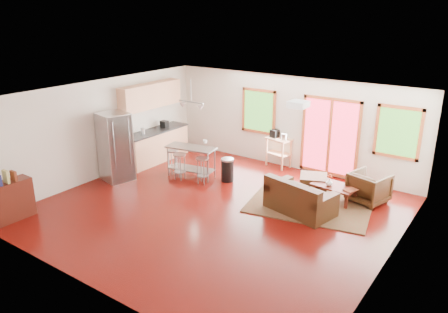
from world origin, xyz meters
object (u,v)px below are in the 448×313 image
Objects in this scene: armchair at (369,186)px; ottoman at (313,184)px; island at (191,156)px; coffee_table at (335,187)px; kitchen_cart at (278,142)px; rug at (310,204)px; refrigerator at (116,147)px; loveseat at (299,200)px.

ottoman is (-1.31, -0.19, -0.19)m from armchair.
ottoman is at bearing 16.51° from island.
kitchen_cart is at bearing 149.02° from coffee_table.
kitchen_cart reaches higher than ottoman.
rug is at bearing 3.79° from island.
rug is 2.70m from kitchen_cart.
coffee_table reaches higher than rug.
coffee_table is 1.02× the size of kitchen_cart.
refrigerator reaches higher than kitchen_cart.
kitchen_cart is (3.00, 3.33, -0.18)m from refrigerator.
rug is 1.44m from armchair.
rug is 4.20× the size of ottoman.
loveseat is 1.27m from ottoman.
rug is 1.94× the size of island.
coffee_table is at bearing 33.93° from refrigerator.
island reaches higher than loveseat.
loveseat is at bearing -5.53° from island.
ottoman is (-0.22, 1.25, -0.10)m from loveseat.
refrigerator is at bearing -154.41° from ottoman.
loveseat is 0.90× the size of refrigerator.
rug is at bearing 99.24° from loveseat.
refrigerator is (-5.91, -2.40, 0.50)m from armchair.
refrigerator is (-4.86, -1.50, 0.89)m from rug.
loveseat is 1.11m from coffee_table.
armchair is 0.58× the size of island.
coffee_table is at bearing 10.68° from island.
armchair is 1.25× the size of ottoman.
refrigerator reaches higher than rug.
kitchen_cart reaches higher than loveseat.
coffee_table is (0.41, 1.03, 0.04)m from loveseat.
loveseat reaches higher than coffee_table.
armchair is 3.07m from kitchen_cart.
kitchen_cart is at bearing 140.07° from loveseat.
refrigerator is at bearing -139.17° from island.
refrigerator reaches higher than armchair.
armchair is (0.67, 0.41, 0.06)m from coffee_table.
refrigerator is at bearing -156.28° from loveseat.
loveseat is (-0.03, -0.55, 0.30)m from rug.
coffee_table is 0.60× the size of refrigerator.
coffee_table is at bearing -30.98° from kitchen_cart.
coffee_table is at bearing -18.95° from ottoman.
loveseat is 1.81m from armchair.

